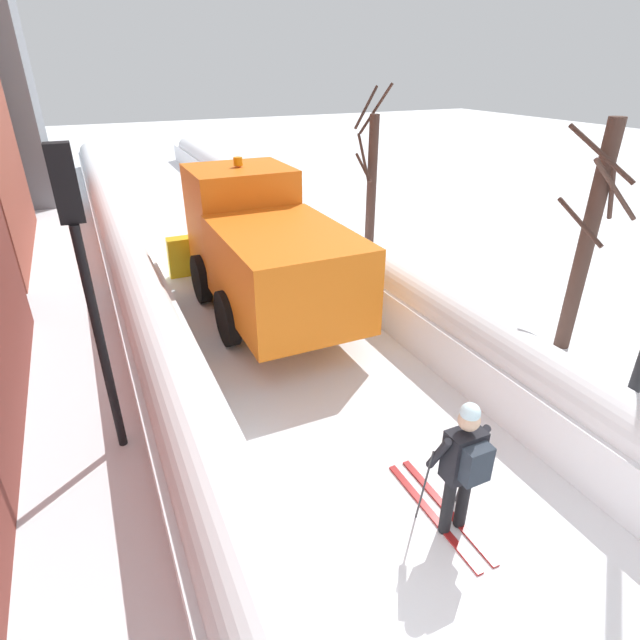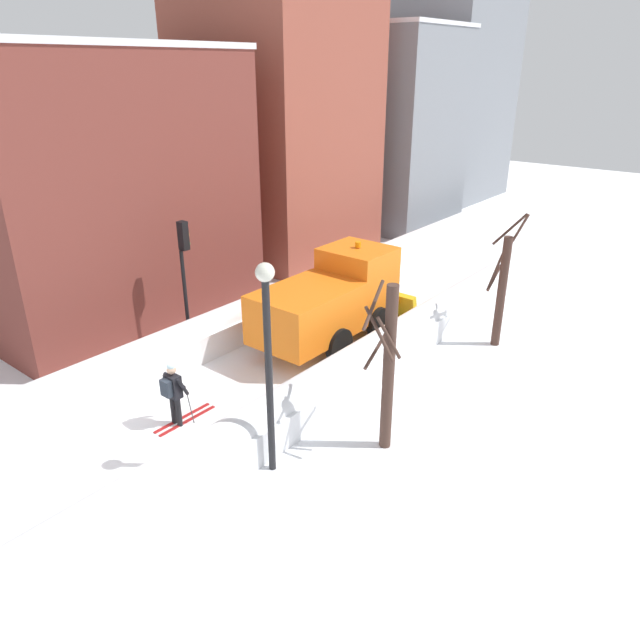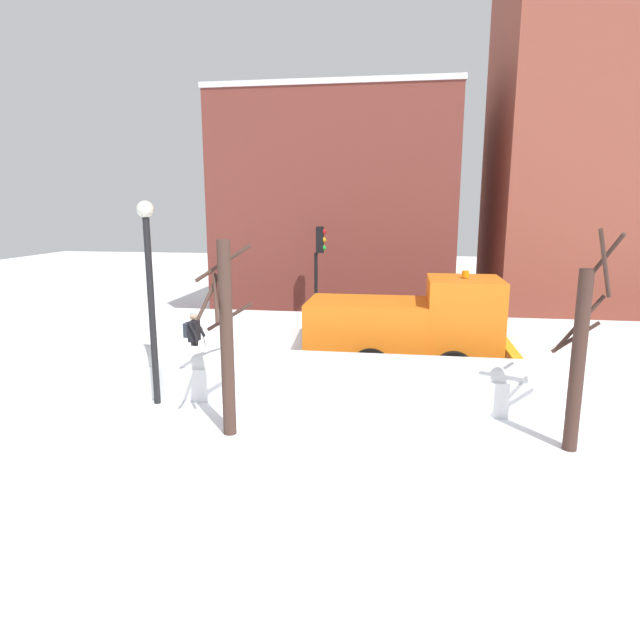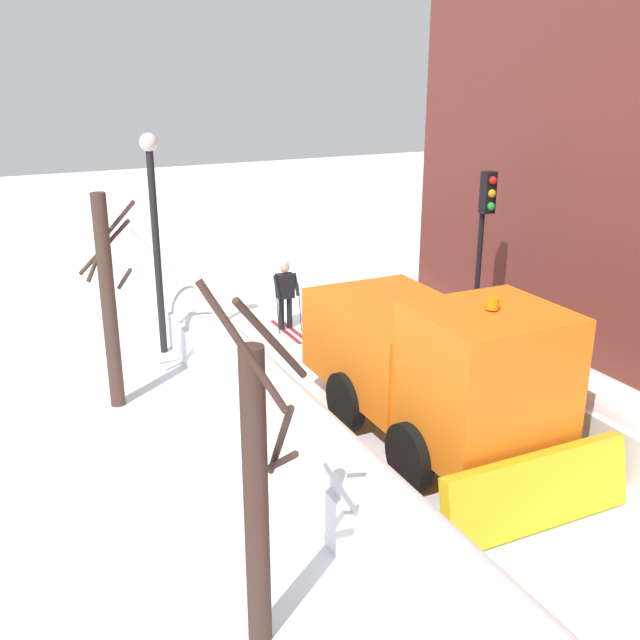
% 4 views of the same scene
% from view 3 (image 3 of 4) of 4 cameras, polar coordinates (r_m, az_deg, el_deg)
% --- Properties ---
extents(ground_plane, '(80.00, 80.00, 0.00)m').
position_cam_3_polar(ground_plane, '(16.50, 18.86, -5.95)').
color(ground_plane, white).
extents(snowbank_left, '(1.10, 36.00, 1.32)m').
position_cam_3_polar(snowbank_left, '(18.70, 17.69, -1.81)').
color(snowbank_left, white).
rests_on(snowbank_left, ground).
extents(snowbank_right, '(1.10, 36.00, 1.30)m').
position_cam_3_polar(snowbank_right, '(13.99, 20.78, -6.62)').
color(snowbank_right, white).
rests_on(snowbank_right, ground).
extents(building_brick_near, '(7.82, 9.47, 9.26)m').
position_cam_3_polar(building_brick_near, '(24.15, 2.10, 11.28)').
color(building_brick_near, brown).
rests_on(building_brick_near, ground).
extents(building_brick_mid, '(7.45, 7.14, 19.84)m').
position_cam_3_polar(building_brick_mid, '(25.53, 26.74, 22.08)').
color(building_brick_mid, brown).
rests_on(building_brick_mid, ground).
extents(plow_truck, '(3.20, 5.98, 3.12)m').
position_cam_3_polar(plow_truck, '(15.80, 9.71, -0.70)').
color(plow_truck, orange).
rests_on(plow_truck, ground).
extents(skier, '(0.62, 1.80, 1.81)m').
position_cam_3_polar(skier, '(17.06, -13.05, -1.55)').
color(skier, black).
rests_on(skier, ground).
extents(traffic_light_pole, '(0.28, 0.42, 4.17)m').
position_cam_3_polar(traffic_light_pole, '(19.12, -0.11, 6.06)').
color(traffic_light_pole, black).
rests_on(traffic_light_pole, ground).
extents(street_lamp, '(0.40, 0.40, 4.99)m').
position_cam_3_polar(street_lamp, '(13.72, -17.41, 4.26)').
color(street_lamp, black).
rests_on(street_lamp, ground).
extents(bare_tree_near, '(1.02, 1.22, 4.20)m').
position_cam_3_polar(bare_tree_near, '(11.62, -9.80, -1.62)').
color(bare_tree_near, '#49322A').
rests_on(bare_tree_near, ground).
extents(bare_tree_mid, '(1.12, 0.99, 4.49)m').
position_cam_3_polar(bare_tree_mid, '(11.87, 25.51, -3.32)').
color(bare_tree_mid, '#442D26').
rests_on(bare_tree_mid, ground).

